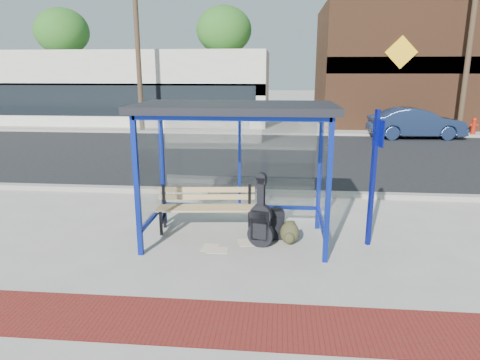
# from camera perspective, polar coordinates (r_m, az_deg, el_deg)

# --- Properties ---
(ground) EXTENTS (120.00, 120.00, 0.00)m
(ground) POSITION_cam_1_polar(r_m,az_deg,el_deg) (7.74, -0.57, -8.03)
(ground) COLOR #B2ADA0
(ground) RESTS_ON ground
(brick_paver_strip) EXTENTS (60.00, 1.00, 0.01)m
(brick_paver_strip) POSITION_cam_1_polar(r_m,az_deg,el_deg) (5.44, -3.49, -18.43)
(brick_paver_strip) COLOR maroon
(brick_paver_strip) RESTS_ON ground
(curb_near) EXTENTS (60.00, 0.25, 0.12)m
(curb_near) POSITION_cam_1_polar(r_m,az_deg,el_deg) (10.45, 1.04, -1.67)
(curb_near) COLOR gray
(curb_near) RESTS_ON ground
(street_asphalt) EXTENTS (60.00, 10.00, 0.00)m
(street_asphalt) POSITION_cam_1_polar(r_m,az_deg,el_deg) (15.42, 2.45, 3.36)
(street_asphalt) COLOR black
(street_asphalt) RESTS_ON ground
(curb_far) EXTENTS (60.00, 0.25, 0.12)m
(curb_far) POSITION_cam_1_polar(r_m,az_deg,el_deg) (20.43, 3.18, 6.24)
(curb_far) COLOR gray
(curb_far) RESTS_ON ground
(far_sidewalk) EXTENTS (60.00, 4.00, 0.01)m
(far_sidewalk) POSITION_cam_1_polar(r_m,az_deg,el_deg) (22.32, 3.36, 6.79)
(far_sidewalk) COLOR #B2ADA0
(far_sidewalk) RESTS_ON ground
(bus_shelter) EXTENTS (3.30, 1.80, 2.42)m
(bus_shelter) POSITION_cam_1_polar(r_m,az_deg,el_deg) (7.27, -0.55, 7.44)
(bus_shelter) COLOR #0D2195
(bus_shelter) RESTS_ON ground
(storefront_white) EXTENTS (18.00, 6.04, 4.00)m
(storefront_white) POSITION_cam_1_polar(r_m,az_deg,el_deg) (26.94, -16.27, 11.81)
(storefront_white) COLOR silver
(storefront_white) RESTS_ON ground
(storefront_brown) EXTENTS (10.00, 7.08, 6.40)m
(storefront_brown) POSITION_cam_1_polar(r_m,az_deg,el_deg) (26.62, 21.78, 13.95)
(storefront_brown) COLOR #59331E
(storefront_brown) RESTS_ON ground
(tree_left) EXTENTS (3.60, 3.60, 7.03)m
(tree_left) POSITION_cam_1_polar(r_m,az_deg,el_deg) (32.72, -22.64, 17.74)
(tree_left) COLOR #4C3826
(tree_left) RESTS_ON ground
(tree_mid) EXTENTS (3.60, 3.60, 7.03)m
(tree_mid) POSITION_cam_1_polar(r_m,az_deg,el_deg) (29.46, -2.15, 19.26)
(tree_mid) COLOR #4C3826
(tree_mid) RESTS_ON ground
(tree_right) EXTENTS (3.60, 3.60, 7.03)m
(tree_right) POSITION_cam_1_polar(r_m,az_deg,el_deg) (31.50, 28.58, 17.29)
(tree_right) COLOR #4C3826
(tree_right) RESTS_ON ground
(utility_pole_west) EXTENTS (1.60, 0.24, 8.00)m
(utility_pole_west) POSITION_cam_1_polar(r_m,az_deg,el_deg) (21.62, -13.49, 17.09)
(utility_pole_west) COLOR #4C3826
(utility_pole_west) RESTS_ON ground
(utility_pole_east) EXTENTS (1.60, 0.24, 8.00)m
(utility_pole_east) POSITION_cam_1_polar(r_m,az_deg,el_deg) (22.15, 28.33, 15.75)
(utility_pole_east) COLOR #4C3826
(utility_pole_east) RESTS_ON ground
(bench) EXTENTS (1.87, 0.62, 0.87)m
(bench) POSITION_cam_1_polar(r_m,az_deg,el_deg) (8.08, -4.53, -3.38)
(bench) COLOR black
(bench) RESTS_ON ground
(guitar_bag) EXTENTS (0.47, 0.23, 1.23)m
(guitar_bag) POSITION_cam_1_polar(r_m,az_deg,el_deg) (7.33, 2.79, -5.57)
(guitar_bag) COLOR black
(guitar_bag) RESTS_ON ground
(suitcase) EXTENTS (0.37, 0.28, 0.59)m
(suitcase) POSITION_cam_1_polar(r_m,az_deg,el_deg) (7.73, 4.56, -5.92)
(suitcase) COLOR black
(suitcase) RESTS_ON ground
(backpack) EXTENTS (0.35, 0.32, 0.40)m
(backpack) POSITION_cam_1_polar(r_m,az_deg,el_deg) (7.57, 6.62, -7.10)
(backpack) COLOR #2E2F1A
(backpack) RESTS_ON ground
(sign_post) EXTENTS (0.15, 0.28, 2.34)m
(sign_post) POSITION_cam_1_polar(r_m,az_deg,el_deg) (7.50, 17.40, 1.15)
(sign_post) COLOR navy
(sign_post) RESTS_ON ground
(newspaper_a) EXTENTS (0.30, 0.36, 0.01)m
(newspaper_a) POSITION_cam_1_polar(r_m,az_deg,el_deg) (7.44, -4.02, -8.99)
(newspaper_a) COLOR white
(newspaper_a) RESTS_ON ground
(newspaper_b) EXTENTS (0.37, 0.30, 0.01)m
(newspaper_b) POSITION_cam_1_polar(r_m,az_deg,el_deg) (7.33, -3.02, -9.34)
(newspaper_b) COLOR white
(newspaper_b) RESTS_ON ground
(newspaper_c) EXTENTS (0.36, 0.41, 0.01)m
(newspaper_c) POSITION_cam_1_polar(r_m,az_deg,el_deg) (7.63, 0.87, -8.33)
(newspaper_c) COLOR white
(newspaper_c) RESTS_ON ground
(parked_car) EXTENTS (4.18, 1.71, 1.35)m
(parked_car) POSITION_cam_1_polar(r_m,az_deg,el_deg) (20.74, 22.43, 7.02)
(parked_car) COLOR #1A2949
(parked_car) RESTS_ON ground
(fire_hydrant) EXTENTS (0.36, 0.24, 0.80)m
(fire_hydrant) POSITION_cam_1_polar(r_m,az_deg,el_deg) (23.25, 28.73, 6.43)
(fire_hydrant) COLOR #A61B0B
(fire_hydrant) RESTS_ON ground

